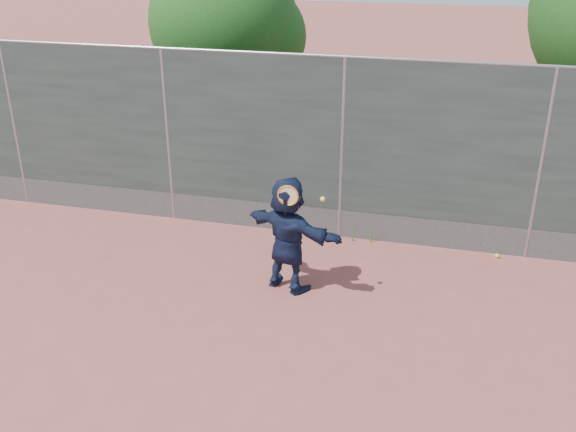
# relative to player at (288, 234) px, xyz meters

# --- Properties ---
(ground) EXTENTS (80.00, 80.00, 0.00)m
(ground) POSITION_rel_player_xyz_m (0.42, -1.66, -0.85)
(ground) COLOR #9E4C42
(ground) RESTS_ON ground
(player) EXTENTS (1.65, 1.07, 1.70)m
(player) POSITION_rel_player_xyz_m (0.00, 0.00, 0.00)
(player) COLOR #161F3E
(player) RESTS_ON ground
(ball_ground) EXTENTS (0.07, 0.07, 0.07)m
(ball_ground) POSITION_rel_player_xyz_m (2.98, 1.69, -0.82)
(ball_ground) COLOR #F7FB37
(ball_ground) RESTS_ON ground
(fence) EXTENTS (20.00, 0.06, 3.03)m
(fence) POSITION_rel_player_xyz_m (0.42, 1.84, 0.73)
(fence) COLOR #38423D
(fence) RESTS_ON ground
(swing_action) EXTENTS (0.65, 0.13, 0.51)m
(swing_action) POSITION_rel_player_xyz_m (0.09, -0.20, 0.66)
(swing_action) COLOR orange
(swing_action) RESTS_ON ground
(tree_left) EXTENTS (3.15, 3.00, 4.53)m
(tree_left) POSITION_rel_player_xyz_m (-2.43, 4.89, 2.09)
(tree_left) COLOR #382314
(tree_left) RESTS_ON ground
(weed_clump) EXTENTS (0.68, 0.07, 0.30)m
(weed_clump) POSITION_rel_player_xyz_m (0.71, 1.72, -0.72)
(weed_clump) COLOR #387226
(weed_clump) RESTS_ON ground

